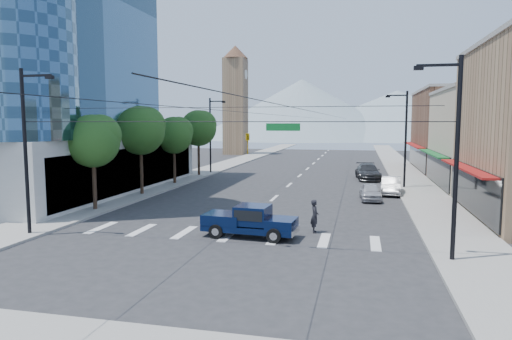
% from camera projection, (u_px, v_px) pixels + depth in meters
% --- Properties ---
extents(ground, '(160.00, 160.00, 0.00)m').
position_uv_depth(ground, '(224.00, 242.00, 23.51)').
color(ground, '#28282B').
rests_on(ground, ground).
extents(sidewalk_left, '(4.00, 120.00, 0.15)m').
position_uv_depth(sidewalk_left, '(225.00, 165.00, 64.94)').
color(sidewalk_left, gray).
rests_on(sidewalk_left, ground).
extents(sidewalk_right, '(4.00, 120.00, 0.15)m').
position_uv_depth(sidewalk_right, '(401.00, 169.00, 59.61)').
color(sidewalk_right, gray).
rests_on(sidewalk_right, ground).
extents(shop_mid, '(12.00, 14.00, 9.00)m').
position_uv_depth(shop_mid, '(508.00, 140.00, 41.86)').
color(shop_mid, tan).
rests_on(shop_mid, ground).
extents(shop_far, '(12.00, 18.00, 10.00)m').
position_uv_depth(shop_far, '(469.00, 131.00, 57.32)').
color(shop_far, brown).
rests_on(shop_far, ground).
extents(clock_tower, '(4.80, 4.80, 20.40)m').
position_uv_depth(clock_tower, '(235.00, 98.00, 86.15)').
color(clock_tower, '#8C6B4C').
rests_on(clock_tower, ground).
extents(mountain_left, '(80.00, 80.00, 22.00)m').
position_uv_depth(mountain_left, '(302.00, 109.00, 171.08)').
color(mountain_left, gray).
rests_on(mountain_left, ground).
extents(mountain_right, '(90.00, 90.00, 18.00)m').
position_uv_depth(mountain_right, '(397.00, 114.00, 173.22)').
color(mountain_right, gray).
rests_on(mountain_right, ground).
extents(tree_near, '(3.65, 3.64, 6.71)m').
position_uv_depth(tree_near, '(95.00, 139.00, 31.35)').
color(tree_near, black).
rests_on(tree_near, ground).
extents(tree_midnear, '(4.09, 4.09, 7.52)m').
position_uv_depth(tree_midnear, '(142.00, 129.00, 38.07)').
color(tree_midnear, black).
rests_on(tree_midnear, ground).
extents(tree_midfar, '(3.65, 3.64, 6.71)m').
position_uv_depth(tree_midfar, '(175.00, 134.00, 44.92)').
color(tree_midfar, black).
rests_on(tree_midfar, ground).
extents(tree_far, '(4.09, 4.09, 7.52)m').
position_uv_depth(tree_far, '(200.00, 127.00, 51.64)').
color(tree_far, black).
rests_on(tree_far, ground).
extents(signal_rig, '(21.80, 0.20, 9.00)m').
position_uv_depth(signal_rig, '(221.00, 154.00, 22.01)').
color(signal_rig, black).
rests_on(signal_rig, ground).
extents(lamp_pole_nw, '(2.00, 0.25, 9.00)m').
position_uv_depth(lamp_pole_nw, '(211.00, 132.00, 54.43)').
color(lamp_pole_nw, black).
rests_on(lamp_pole_nw, ground).
extents(lamp_pole_ne, '(2.00, 0.25, 9.00)m').
position_uv_depth(lamp_pole_ne, '(404.00, 135.00, 41.95)').
color(lamp_pole_ne, black).
rests_on(lamp_pole_ne, ground).
extents(pickup_truck, '(5.25, 2.32, 1.73)m').
position_uv_depth(pickup_truck, '(249.00, 220.00, 24.55)').
color(pickup_truck, '#071439').
rests_on(pickup_truck, ground).
extents(pedestrian, '(0.58, 0.76, 1.87)m').
position_uv_depth(pedestrian, '(315.00, 216.00, 25.52)').
color(pedestrian, black).
rests_on(pedestrian, ground).
extents(parked_car_near, '(1.81, 4.02, 1.34)m').
position_uv_depth(parked_car_near, '(370.00, 192.00, 36.07)').
color(parked_car_near, '#B5B4B9').
rests_on(parked_car_near, ground).
extents(parked_car_mid, '(1.90, 4.63, 1.49)m').
position_uv_depth(parked_car_mid, '(391.00, 186.00, 39.04)').
color(parked_car_mid, silver).
rests_on(parked_car_mid, ground).
extents(parked_car_far, '(2.91, 5.98, 1.67)m').
position_uv_depth(parked_car_far, '(368.00, 172.00, 48.95)').
color(parked_car_far, '#2D2C2F').
rests_on(parked_car_far, ground).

